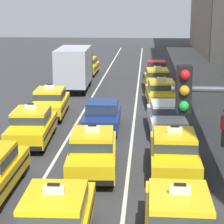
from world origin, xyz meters
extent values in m
cube|color=silver|center=(-1.60, 20.00, 0.00)|extent=(0.14, 80.00, 0.01)
cube|color=silver|center=(1.60, 20.00, 0.00)|extent=(0.14, 80.00, 0.01)
cylinder|color=black|center=(-2.48, 8.28, 0.32)|extent=(0.25, 0.64, 0.64)
cube|color=black|center=(-3.23, 8.95, 0.42)|extent=(1.71, 0.17, 0.20)
cylinder|color=black|center=(-3.99, 14.15, 0.32)|extent=(0.28, 0.65, 0.64)
cylinder|color=black|center=(-2.52, 14.24, 0.32)|extent=(0.28, 0.65, 0.64)
cylinder|color=black|center=(-3.82, 11.10, 0.32)|extent=(0.28, 0.65, 0.64)
cylinder|color=black|center=(-2.34, 11.18, 0.32)|extent=(0.28, 0.65, 0.64)
cube|color=yellow|center=(-3.17, 12.67, 0.67)|extent=(2.05, 4.60, 0.70)
cube|color=black|center=(-3.17, 12.67, 0.72)|extent=(2.05, 4.24, 0.10)
cube|color=yellow|center=(-3.16, 12.52, 1.34)|extent=(1.72, 2.19, 0.64)
cube|color=#2D3842|center=(-3.16, 12.52, 1.34)|extent=(1.74, 2.21, 0.35)
cube|color=white|center=(-3.16, 12.52, 1.78)|extent=(0.57, 0.15, 0.24)
cube|color=black|center=(-3.16, 12.52, 1.93)|extent=(0.33, 0.13, 0.06)
cube|color=black|center=(-3.30, 14.88, 0.42)|extent=(1.72, 0.24, 0.20)
cube|color=black|center=(-3.04, 10.46, 0.42)|extent=(1.72, 0.24, 0.20)
cylinder|color=black|center=(-4.22, 19.36, 0.32)|extent=(0.28, 0.65, 0.64)
cylinder|color=black|center=(-2.74, 19.45, 0.32)|extent=(0.28, 0.65, 0.64)
cylinder|color=black|center=(-4.03, 16.31, 0.32)|extent=(0.28, 0.65, 0.64)
cylinder|color=black|center=(-2.56, 16.40, 0.32)|extent=(0.28, 0.65, 0.64)
cube|color=yellow|center=(-3.39, 17.88, 0.67)|extent=(2.07, 4.60, 0.70)
cube|color=black|center=(-3.39, 17.88, 0.72)|extent=(2.07, 4.24, 0.10)
cube|color=yellow|center=(-3.38, 17.73, 1.34)|extent=(1.72, 2.19, 0.64)
cube|color=#2D3842|center=(-3.38, 17.73, 1.34)|extent=(1.74, 2.21, 0.35)
cube|color=white|center=(-3.38, 17.73, 1.78)|extent=(0.57, 0.15, 0.24)
cube|color=black|center=(-3.38, 17.73, 1.93)|extent=(0.33, 0.13, 0.06)
cube|color=black|center=(-3.52, 20.09, 0.42)|extent=(1.72, 0.24, 0.20)
cube|color=black|center=(-3.25, 15.68, 0.42)|extent=(1.72, 0.24, 0.20)
cylinder|color=black|center=(-4.26, 27.96, 0.32)|extent=(0.26, 0.65, 0.64)
cylinder|color=black|center=(-2.36, 28.02, 0.32)|extent=(0.26, 0.65, 0.64)
cylinder|color=black|center=(-4.14, 24.07, 0.32)|extent=(0.26, 0.65, 0.64)
cylinder|color=black|center=(-2.24, 24.12, 0.32)|extent=(0.26, 0.65, 0.64)
cube|color=black|center=(-3.34, 28.97, 1.37)|extent=(2.17, 2.26, 2.10)
cube|color=#2D3842|center=(-3.37, 30.04, 1.67)|extent=(1.93, 0.12, 0.76)
cube|color=#B2B7C1|center=(-3.24, 25.72, 1.92)|extent=(2.46, 5.27, 2.70)
cylinder|color=black|center=(-3.99, 35.30, 0.32)|extent=(0.25, 0.64, 0.64)
cylinder|color=black|center=(-2.52, 35.29, 0.32)|extent=(0.25, 0.64, 0.64)
cylinder|color=black|center=(-4.02, 32.24, 0.32)|extent=(0.25, 0.64, 0.64)
cylinder|color=black|center=(-2.54, 32.23, 0.32)|extent=(0.25, 0.64, 0.64)
cube|color=yellow|center=(-3.27, 33.77, 0.67)|extent=(1.84, 4.52, 0.70)
cube|color=black|center=(-3.27, 33.77, 0.72)|extent=(1.86, 4.16, 0.10)
cube|color=yellow|center=(-3.27, 33.62, 1.34)|extent=(1.62, 2.11, 0.64)
cube|color=#2D3842|center=(-3.27, 33.62, 1.34)|extent=(1.64, 2.13, 0.35)
cube|color=white|center=(-3.27, 33.62, 1.78)|extent=(0.56, 0.12, 0.24)
cube|color=black|center=(-3.27, 33.62, 1.93)|extent=(0.32, 0.11, 0.06)
cube|color=black|center=(-3.25, 35.98, 0.42)|extent=(1.71, 0.15, 0.20)
cube|color=black|center=(-3.29, 31.56, 0.42)|extent=(1.71, 0.15, 0.20)
cylinder|color=black|center=(-0.91, 4.75, 0.32)|extent=(0.26, 0.65, 0.64)
cylinder|color=black|center=(0.56, 4.80, 0.32)|extent=(0.26, 0.65, 0.64)
cube|color=black|center=(-0.12, 3.25, 0.72)|extent=(1.96, 4.20, 0.10)
cube|color=yellow|center=(-0.12, 3.10, 1.34)|extent=(1.67, 2.15, 0.64)
cube|color=#2D3842|center=(-0.12, 3.10, 1.34)|extent=(1.69, 2.17, 0.35)
cube|color=white|center=(-0.12, 3.10, 1.78)|extent=(0.56, 0.14, 0.24)
cube|color=black|center=(-0.12, 3.10, 1.93)|extent=(0.32, 0.12, 0.06)
cube|color=black|center=(-0.20, 5.46, 0.42)|extent=(1.71, 0.20, 0.20)
cylinder|color=black|center=(-0.65, 10.58, 0.32)|extent=(0.28, 0.65, 0.64)
cylinder|color=black|center=(0.83, 10.67, 0.32)|extent=(0.28, 0.65, 0.64)
cylinder|color=black|center=(-0.45, 7.53, 0.32)|extent=(0.28, 0.65, 0.64)
cylinder|color=black|center=(1.02, 7.62, 0.32)|extent=(0.28, 0.65, 0.64)
cube|color=yellow|center=(0.19, 9.10, 0.67)|extent=(2.08, 4.61, 0.70)
cube|color=black|center=(0.19, 9.10, 0.72)|extent=(2.08, 4.25, 0.10)
cube|color=yellow|center=(0.20, 8.95, 1.34)|extent=(1.73, 2.20, 0.64)
cube|color=#2D3842|center=(0.20, 8.95, 1.34)|extent=(1.75, 2.22, 0.35)
cube|color=white|center=(0.20, 8.95, 1.78)|extent=(0.57, 0.16, 0.24)
cube|color=black|center=(0.20, 8.95, 1.93)|extent=(0.33, 0.13, 0.06)
cube|color=black|center=(0.05, 11.31, 0.42)|extent=(1.72, 0.25, 0.20)
cube|color=black|center=(0.33, 6.89, 0.42)|extent=(1.72, 0.25, 0.20)
cylinder|color=black|center=(-0.74, 16.44, 0.32)|extent=(0.25, 0.64, 0.64)
cylinder|color=black|center=(0.70, 16.46, 0.32)|extent=(0.25, 0.64, 0.64)
cylinder|color=black|center=(-0.70, 13.60, 0.32)|extent=(0.25, 0.64, 0.64)
cylinder|color=black|center=(0.74, 13.62, 0.32)|extent=(0.25, 0.64, 0.64)
cube|color=navy|center=(0.00, 15.03, 0.65)|extent=(1.81, 4.32, 0.66)
cube|color=navy|center=(0.00, 14.93, 1.28)|extent=(1.58, 1.92, 0.60)
cube|color=#2D3842|center=(0.00, 14.93, 1.28)|extent=(1.60, 1.94, 0.33)
cylinder|color=black|center=(2.45, 5.04, 0.32)|extent=(0.24, 0.64, 0.64)
cylinder|color=black|center=(3.93, 5.03, 0.32)|extent=(0.24, 0.64, 0.64)
cube|color=black|center=(3.18, 3.50, 0.72)|extent=(1.84, 4.15, 0.10)
cube|color=yellow|center=(3.18, 3.35, 1.34)|extent=(1.61, 2.11, 0.64)
cube|color=#2D3842|center=(3.18, 3.35, 1.34)|extent=(1.63, 2.13, 0.35)
cube|color=white|center=(3.18, 3.35, 1.78)|extent=(0.56, 0.12, 0.24)
cube|color=black|center=(3.18, 3.35, 1.93)|extent=(0.32, 0.11, 0.06)
cube|color=black|center=(3.19, 5.71, 0.42)|extent=(1.71, 0.15, 0.20)
cylinder|color=black|center=(2.65, 10.75, 0.32)|extent=(0.24, 0.64, 0.64)
cylinder|color=black|center=(4.12, 10.75, 0.32)|extent=(0.24, 0.64, 0.64)
cylinder|color=black|center=(2.65, 7.69, 0.32)|extent=(0.24, 0.64, 0.64)
cylinder|color=black|center=(4.12, 7.69, 0.32)|extent=(0.24, 0.64, 0.64)
cube|color=yellow|center=(3.38, 9.22, 0.67)|extent=(1.80, 4.50, 0.70)
cube|color=black|center=(3.38, 9.22, 0.72)|extent=(1.82, 4.14, 0.10)
cube|color=yellow|center=(3.38, 9.07, 1.34)|extent=(1.60, 2.10, 0.64)
cube|color=#2D3842|center=(3.38, 9.07, 1.34)|extent=(1.62, 2.12, 0.35)
cube|color=white|center=(3.38, 9.07, 1.78)|extent=(0.56, 0.12, 0.24)
cube|color=black|center=(3.38, 9.07, 1.93)|extent=(0.32, 0.11, 0.06)
cube|color=black|center=(3.39, 11.43, 0.42)|extent=(1.71, 0.14, 0.20)
cube|color=black|center=(3.38, 7.01, 0.42)|extent=(1.71, 0.14, 0.20)
cylinder|color=black|center=(2.52, 16.42, 0.32)|extent=(0.28, 0.65, 0.64)
cylinder|color=black|center=(3.96, 16.50, 0.32)|extent=(0.28, 0.65, 0.64)
cylinder|color=black|center=(2.68, 13.59, 0.32)|extent=(0.28, 0.65, 0.64)
cylinder|color=black|center=(4.12, 13.67, 0.32)|extent=(0.28, 0.65, 0.64)
cube|color=silver|center=(3.32, 15.04, 0.65)|extent=(2.00, 4.39, 0.66)
cube|color=silver|center=(3.32, 14.94, 1.28)|extent=(1.67, 1.99, 0.60)
cube|color=#2D3842|center=(3.32, 14.94, 1.28)|extent=(1.69, 2.01, 0.33)
cylinder|color=black|center=(2.40, 22.79, 0.32)|extent=(0.28, 0.65, 0.64)
cylinder|color=black|center=(3.87, 22.88, 0.32)|extent=(0.28, 0.65, 0.64)
cylinder|color=black|center=(2.58, 19.74, 0.32)|extent=(0.28, 0.65, 0.64)
cylinder|color=black|center=(4.05, 19.82, 0.32)|extent=(0.28, 0.65, 0.64)
cube|color=yellow|center=(3.23, 21.31, 0.67)|extent=(2.06, 4.60, 0.70)
cube|color=black|center=(3.23, 21.31, 0.72)|extent=(2.06, 4.24, 0.10)
cube|color=yellow|center=(3.23, 21.16, 1.34)|extent=(1.72, 2.19, 0.64)
cube|color=#2D3842|center=(3.23, 21.16, 1.34)|extent=(1.74, 2.21, 0.35)
cube|color=white|center=(3.23, 21.16, 1.78)|extent=(0.57, 0.15, 0.24)
cube|color=black|center=(3.23, 21.16, 1.93)|extent=(0.33, 0.13, 0.06)
cube|color=black|center=(3.09, 23.51, 0.42)|extent=(1.72, 0.24, 0.20)
cube|color=black|center=(3.36, 19.10, 0.42)|extent=(1.72, 0.24, 0.20)
cylinder|color=black|center=(2.29, 28.10, 0.32)|extent=(0.27, 0.65, 0.64)
cylinder|color=black|center=(3.76, 28.17, 0.32)|extent=(0.27, 0.65, 0.64)
cylinder|color=black|center=(2.43, 25.04, 0.32)|extent=(0.27, 0.65, 0.64)
cylinder|color=black|center=(3.90, 25.11, 0.32)|extent=(0.27, 0.65, 0.64)
cube|color=yellow|center=(3.09, 26.61, 0.67)|extent=(2.00, 4.58, 0.70)
cube|color=black|center=(3.09, 26.61, 0.72)|extent=(2.00, 4.22, 0.10)
cube|color=yellow|center=(3.10, 26.46, 1.34)|extent=(1.69, 2.17, 0.64)
cube|color=#2D3842|center=(3.10, 26.46, 1.34)|extent=(1.71, 2.19, 0.35)
cube|color=white|center=(3.10, 26.46, 1.78)|extent=(0.56, 0.15, 0.24)
cube|color=black|center=(3.10, 26.46, 1.93)|extent=(0.32, 0.12, 0.06)
cube|color=black|center=(3.00, 28.81, 0.42)|extent=(1.71, 0.22, 0.20)
cube|color=black|center=(3.19, 24.40, 0.42)|extent=(1.71, 0.22, 0.20)
cylinder|color=black|center=(2.39, 33.50, 0.32)|extent=(0.25, 0.64, 0.64)
cylinder|color=black|center=(3.84, 33.52, 0.32)|extent=(0.25, 0.64, 0.64)
cylinder|color=black|center=(2.42, 30.67, 0.32)|extent=(0.25, 0.64, 0.64)
cylinder|color=black|center=(3.86, 30.68, 0.32)|extent=(0.25, 0.64, 0.64)
cube|color=maroon|center=(3.13, 32.09, 0.65)|extent=(1.80, 4.32, 0.66)
cube|color=maroon|center=(3.13, 31.99, 1.28)|extent=(1.58, 1.91, 0.60)
cube|color=#2D3842|center=(3.13, 31.99, 1.28)|extent=(1.60, 1.93, 0.33)
cube|color=brown|center=(6.45, 16.04, 0.83)|extent=(0.10, 0.20, 0.28)
cylinder|color=#473828|center=(5.83, 12.25, 0.57)|extent=(0.24, 0.24, 0.83)
cube|color=black|center=(2.85, -0.52, 5.20)|extent=(0.24, 0.24, 0.76)
sphere|color=red|center=(2.85, -0.65, 5.45)|extent=(0.16, 0.16, 0.16)
sphere|color=orange|center=(2.85, -0.65, 5.20)|extent=(0.16, 0.16, 0.16)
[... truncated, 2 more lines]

